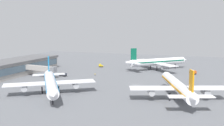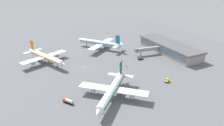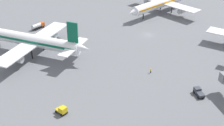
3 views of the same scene
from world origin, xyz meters
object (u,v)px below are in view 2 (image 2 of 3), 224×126
Objects in this scene: airplane_taxiing at (45,57)px; pushback_tractor at (140,59)px; airplane_distant at (100,43)px; fuel_truck at (68,101)px; baggage_tug at (167,80)px; ground_crew_worker at (126,66)px; airplane_at_gate at (112,90)px.

pushback_tractor is at bearing 47.37° from airplane_taxiing.
fuel_truck is at bearing 108.56° from airplane_distant.
baggage_tug is at bearing -124.73° from fuel_truck.
airplane_distant reaches higher than ground_crew_worker.
airplane_distant is at bearing -65.71° from fuel_truck.
airplane_at_gate is at bearing 154.03° from baggage_tug.
airplane_taxiing is at bearing -118.59° from airplane_at_gate.
airplane_at_gate reaches higher than pushback_tractor.
pushback_tractor is 2.79× the size of ground_crew_worker.
ground_crew_worker is (-34.53, -52.11, -4.55)m from airplane_taxiing.
fuel_truck is at bearing -22.95° from airplane_taxiing.
airplane_at_gate is at bearing -3.88° from airplane_taxiing.
ground_crew_worker is (28.66, -54.03, -0.54)m from fuel_truck.
ground_crew_worker is at bearing 35.26° from airplane_taxiing.
airplane_taxiing is 12.57× the size of baggage_tug.
airplane_at_gate is 25.05m from fuel_truck.
airplane_taxiing is 53.29m from airplane_distant.
pushback_tractor is at bearing -93.49° from fuel_truck.
ground_crew_worker is at bearing 79.26° from baggage_tug.
airplane_distant is at bearing 82.24° from airplane_taxiing.
baggage_tug is 41.53m from pushback_tractor.
ground_crew_worker is at bearing -176.45° from airplane_at_gate.
airplane_distant is 24.85× the size of ground_crew_worker.
baggage_tug is (1.74, -41.01, -4.43)m from airplane_at_gate.
ground_crew_worker is at bearing 144.32° from airplane_distant.
airplane_taxiing is at bearing -12.03° from pushback_tractor.
airplane_at_gate is 6.26× the size of fuel_truck.
airplane_distant is at bearing -56.76° from pushback_tractor.
ground_crew_worker is (33.68, 10.73, -0.31)m from baggage_tug.
fuel_truck is 3.83× the size of ground_crew_worker.
airplane_taxiing reaches higher than pushback_tractor.
airplane_taxiing is 62.68m from ground_crew_worker.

